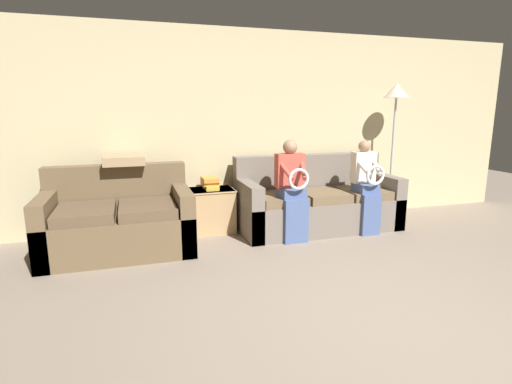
{
  "coord_description": "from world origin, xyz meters",
  "views": [
    {
      "loc": [
        -1.82,
        -1.91,
        1.55
      ],
      "look_at": [
        -0.61,
        1.93,
        0.71
      ],
      "focal_mm": 28.0,
      "sensor_mm": 36.0,
      "label": 1
    }
  ],
  "objects_px": {
    "couch_side": "(118,222)",
    "floor_lamp": "(396,103)",
    "couch_main": "(317,203)",
    "child_left_seated": "(292,187)",
    "child_right_seated": "(367,183)",
    "side_shelf": "(210,210)",
    "book_stack": "(210,183)",
    "throw_pillow": "(124,160)"
  },
  "relations": [
    {
      "from": "book_stack",
      "to": "couch_main",
      "type": "bearing_deg",
      "value": -10.3
    },
    {
      "from": "book_stack",
      "to": "floor_lamp",
      "type": "distance_m",
      "value": 2.78
    },
    {
      "from": "throw_pillow",
      "to": "child_left_seated",
      "type": "bearing_deg",
      "value": -17.1
    },
    {
      "from": "floor_lamp",
      "to": "throw_pillow",
      "type": "bearing_deg",
      "value": 179.11
    },
    {
      "from": "couch_main",
      "to": "couch_side",
      "type": "relative_size",
      "value": 1.32
    },
    {
      "from": "couch_side",
      "to": "child_left_seated",
      "type": "xyz_separation_m",
      "value": [
        1.97,
        -0.23,
        0.32
      ]
    },
    {
      "from": "child_left_seated",
      "to": "throw_pillow",
      "type": "bearing_deg",
      "value": 162.9
    },
    {
      "from": "child_left_seated",
      "to": "side_shelf",
      "type": "bearing_deg",
      "value": 145.02
    },
    {
      "from": "child_right_seated",
      "to": "side_shelf",
      "type": "xyz_separation_m",
      "value": [
        -1.87,
        0.61,
        -0.35
      ]
    },
    {
      "from": "child_right_seated",
      "to": "book_stack",
      "type": "height_order",
      "value": "child_right_seated"
    },
    {
      "from": "floor_lamp",
      "to": "side_shelf",
      "type": "bearing_deg",
      "value": 178.08
    },
    {
      "from": "child_left_seated",
      "to": "child_right_seated",
      "type": "height_order",
      "value": "child_left_seated"
    },
    {
      "from": "child_right_seated",
      "to": "side_shelf",
      "type": "relative_size",
      "value": 1.96
    },
    {
      "from": "couch_main",
      "to": "child_left_seated",
      "type": "bearing_deg",
      "value": -144.1
    },
    {
      "from": "side_shelf",
      "to": "couch_main",
      "type": "bearing_deg",
      "value": -10.13
    },
    {
      "from": "couch_main",
      "to": "floor_lamp",
      "type": "relative_size",
      "value": 1.1
    },
    {
      "from": "couch_main",
      "to": "floor_lamp",
      "type": "bearing_deg",
      "value": 7.26
    },
    {
      "from": "couch_main",
      "to": "side_shelf",
      "type": "distance_m",
      "value": 1.39
    },
    {
      "from": "couch_main",
      "to": "child_right_seated",
      "type": "bearing_deg",
      "value": -36.23
    },
    {
      "from": "book_stack",
      "to": "floor_lamp",
      "type": "relative_size",
      "value": 0.16
    },
    {
      "from": "couch_main",
      "to": "throw_pillow",
      "type": "xyz_separation_m",
      "value": [
        -2.37,
        0.21,
        0.64
      ]
    },
    {
      "from": "couch_side",
      "to": "child_left_seated",
      "type": "distance_m",
      "value": 2.01
    },
    {
      "from": "child_left_seated",
      "to": "throw_pillow",
      "type": "height_order",
      "value": "child_left_seated"
    },
    {
      "from": "couch_side",
      "to": "floor_lamp",
      "type": "distance_m",
      "value": 3.93
    },
    {
      "from": "side_shelf",
      "to": "throw_pillow",
      "type": "xyz_separation_m",
      "value": [
        -1.0,
        -0.03,
        0.68
      ]
    },
    {
      "from": "book_stack",
      "to": "throw_pillow",
      "type": "distance_m",
      "value": 1.06
    },
    {
      "from": "child_right_seated",
      "to": "book_stack",
      "type": "relative_size",
      "value": 3.78
    },
    {
      "from": "side_shelf",
      "to": "throw_pillow",
      "type": "bearing_deg",
      "value": -178.23
    },
    {
      "from": "side_shelf",
      "to": "throw_pillow",
      "type": "height_order",
      "value": "throw_pillow"
    },
    {
      "from": "child_right_seated",
      "to": "side_shelf",
      "type": "height_order",
      "value": "child_right_seated"
    },
    {
      "from": "child_left_seated",
      "to": "couch_side",
      "type": "bearing_deg",
      "value": 173.3
    },
    {
      "from": "couch_side",
      "to": "child_right_seated",
      "type": "relative_size",
      "value": 1.34
    },
    {
      "from": "couch_main",
      "to": "child_right_seated",
      "type": "xyz_separation_m",
      "value": [
        0.5,
        -0.37,
        0.3
      ]
    },
    {
      "from": "side_shelf",
      "to": "book_stack",
      "type": "relative_size",
      "value": 1.93
    },
    {
      "from": "side_shelf",
      "to": "throw_pillow",
      "type": "distance_m",
      "value": 1.21
    },
    {
      "from": "child_left_seated",
      "to": "floor_lamp",
      "type": "xyz_separation_m",
      "value": [
        1.73,
        0.52,
        0.97
      ]
    },
    {
      "from": "book_stack",
      "to": "throw_pillow",
      "type": "xyz_separation_m",
      "value": [
        -1.01,
        -0.03,
        0.34
      ]
    },
    {
      "from": "side_shelf",
      "to": "floor_lamp",
      "type": "xyz_separation_m",
      "value": [
        2.6,
        -0.09,
        1.33
      ]
    },
    {
      "from": "child_right_seated",
      "to": "couch_side",
      "type": "bearing_deg",
      "value": 175.46
    },
    {
      "from": "book_stack",
      "to": "throw_pillow",
      "type": "height_order",
      "value": "throw_pillow"
    },
    {
      "from": "book_stack",
      "to": "child_left_seated",
      "type": "bearing_deg",
      "value": -35.32
    },
    {
      "from": "child_left_seated",
      "to": "floor_lamp",
      "type": "distance_m",
      "value": 2.05
    }
  ]
}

